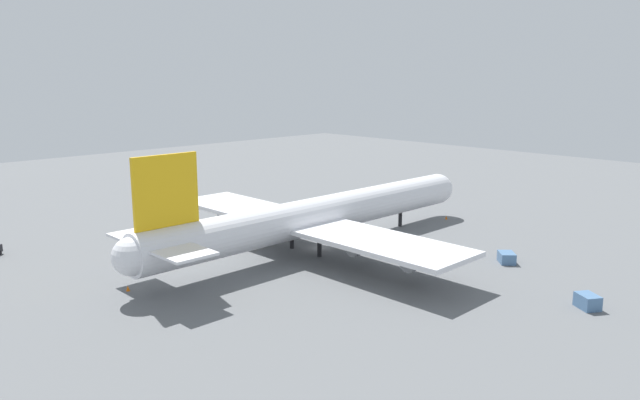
# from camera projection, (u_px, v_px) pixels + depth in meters

# --- Properties ---
(ground_plane) EXTENTS (285.13, 285.13, 0.00)m
(ground_plane) POSITION_uv_depth(u_px,v_px,m) (320.00, 248.00, 98.78)
(ground_plane) COLOR slate
(cargo_airplane) EXTENTS (71.28, 57.85, 18.03)m
(cargo_airplane) POSITION_uv_depth(u_px,v_px,m) (318.00, 216.00, 97.28)
(cargo_airplane) COLOR silver
(cargo_airplane) RESTS_ON ground_plane
(cargo_container_fore) EXTENTS (3.29, 3.52, 1.78)m
(cargo_container_fore) POSITION_uv_depth(u_px,v_px,m) (588.00, 301.00, 73.14)
(cargo_container_fore) COLOR #4C729E
(cargo_container_fore) RESTS_ON ground_plane
(cargo_container_aft) EXTENTS (3.66, 3.63, 1.62)m
(cargo_container_aft) POSITION_uv_depth(u_px,v_px,m) (507.00, 258.00, 91.00)
(cargo_container_aft) COLOR #4C729E
(cargo_container_aft) RESTS_ON ground_plane
(safety_cone_nose) EXTENTS (0.49, 0.49, 0.70)m
(safety_cone_nose) POSITION_uv_depth(u_px,v_px,m) (446.00, 218.00, 118.64)
(safety_cone_nose) COLOR orange
(safety_cone_nose) RESTS_ON ground_plane
(safety_cone_tail) EXTENTS (0.51, 0.51, 0.73)m
(safety_cone_tail) POSITION_uv_depth(u_px,v_px,m) (128.00, 288.00, 79.16)
(safety_cone_tail) COLOR orange
(safety_cone_tail) RESTS_ON ground_plane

